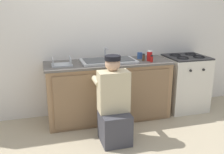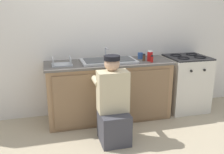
% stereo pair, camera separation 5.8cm
% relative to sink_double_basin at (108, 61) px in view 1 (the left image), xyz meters
% --- Properties ---
extents(ground_plane, '(12.00, 12.00, 0.00)m').
position_rel_sink_double_basin_xyz_m(ground_plane, '(0.00, -0.30, -0.90)').
color(ground_plane, tan).
extents(back_wall, '(6.00, 0.10, 2.50)m').
position_rel_sink_double_basin_xyz_m(back_wall, '(0.00, 0.35, 0.35)').
color(back_wall, silver).
rests_on(back_wall, ground_plane).
extents(counter_cabinet, '(1.82, 0.62, 0.85)m').
position_rel_sink_double_basin_xyz_m(counter_cabinet, '(0.00, -0.01, -0.48)').
color(counter_cabinet, '#997551').
rests_on(counter_cabinet, ground_plane).
extents(countertop, '(1.86, 0.62, 0.03)m').
position_rel_sink_double_basin_xyz_m(countertop, '(0.00, -0.00, -0.03)').
color(countertop, '#5B5651').
rests_on(countertop, counter_cabinet).
extents(sink_double_basin, '(0.80, 0.44, 0.19)m').
position_rel_sink_double_basin_xyz_m(sink_double_basin, '(0.00, 0.00, 0.00)').
color(sink_double_basin, silver).
rests_on(sink_double_basin, countertop).
extents(stove_range, '(0.64, 0.62, 0.91)m').
position_rel_sink_double_basin_xyz_m(stove_range, '(1.31, -0.00, -0.45)').
color(stove_range, silver).
rests_on(stove_range, ground_plane).
extents(plumber_person, '(0.42, 0.61, 1.10)m').
position_rel_sink_double_basin_xyz_m(plumber_person, '(-0.11, -0.69, -0.44)').
color(plumber_person, '#3F3F47').
rests_on(plumber_person, ground_plane).
extents(soda_cup_red, '(0.08, 0.08, 0.15)m').
position_rel_sink_double_basin_xyz_m(soda_cup_red, '(0.61, -0.10, 0.06)').
color(soda_cup_red, red).
rests_on(soda_cup_red, countertop).
extents(water_glass, '(0.06, 0.06, 0.10)m').
position_rel_sink_double_basin_xyz_m(water_glass, '(0.73, 0.13, 0.03)').
color(water_glass, '#ADC6CC').
rests_on(water_glass, countertop).
extents(coffee_mug, '(0.13, 0.08, 0.09)m').
position_rel_sink_double_basin_xyz_m(coffee_mug, '(0.54, 0.09, 0.03)').
color(coffee_mug, '#335699').
rests_on(coffee_mug, countertop).
extents(dish_rack_tray, '(0.28, 0.22, 0.11)m').
position_rel_sink_double_basin_xyz_m(dish_rack_tray, '(-0.68, -0.05, 0.01)').
color(dish_rack_tray, '#B2B7BC').
rests_on(dish_rack_tray, countertop).
extents(spice_bottle_red, '(0.04, 0.04, 0.10)m').
position_rel_sink_double_basin_xyz_m(spice_bottle_red, '(0.61, -0.19, 0.03)').
color(spice_bottle_red, red).
rests_on(spice_bottle_red, countertop).
extents(spice_bottle_pepper, '(0.04, 0.04, 0.10)m').
position_rel_sink_double_basin_xyz_m(spice_bottle_pepper, '(0.53, -0.07, 0.03)').
color(spice_bottle_pepper, '#513823').
rests_on(spice_bottle_pepper, countertop).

